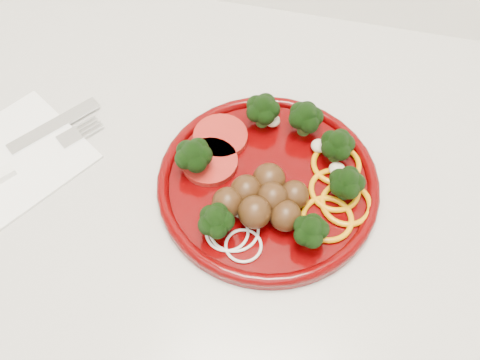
# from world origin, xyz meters

# --- Properties ---
(counter) EXTENTS (2.40, 0.60, 0.90)m
(counter) POSITION_xyz_m (0.00, 1.70, 0.45)
(counter) COLOR silver
(counter) RESTS_ON ground
(plate) EXTENTS (0.25, 0.25, 0.05)m
(plate) POSITION_xyz_m (0.17, 1.70, 0.92)
(plate) COLOR #420102
(plate) RESTS_ON counter
(napkin) EXTENTS (0.20, 0.20, 0.00)m
(napkin) POSITION_xyz_m (-0.13, 1.67, 0.90)
(napkin) COLOR white
(napkin) RESTS_ON counter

